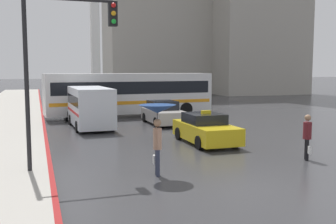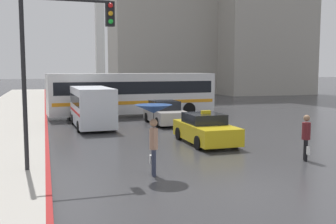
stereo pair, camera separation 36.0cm
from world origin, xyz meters
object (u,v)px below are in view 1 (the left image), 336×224
at_px(traffic_light, 62,48).
at_px(monument_cross, 94,8).
at_px(ambulance_van, 90,105).
at_px(city_bus, 130,92).
at_px(sedan_red, 163,113).
at_px(taxi, 205,129).
at_px(pedestrian_with_umbrella, 157,116).
at_px(pedestrian_man, 307,134).

relative_size(traffic_light, monument_cross, 0.34).
bearing_deg(ambulance_van, city_bus, -127.47).
bearing_deg(sedan_red, traffic_light, 56.62).
bearing_deg(city_bus, taxi, -179.82).
bearing_deg(sedan_red, city_bus, -78.44).
bearing_deg(taxi, city_bus, -85.92).
distance_m(pedestrian_with_umbrella, traffic_light, 3.76).
relative_size(pedestrian_with_umbrella, traffic_light, 0.39).
relative_size(ambulance_van, monument_cross, 0.31).
bearing_deg(monument_cross, pedestrian_man, -83.71).
distance_m(ambulance_van, traffic_light, 10.55).
distance_m(taxi, ambulance_van, 8.03).
bearing_deg(monument_cross, pedestrian_with_umbrella, -94.69).
height_order(sedan_red, pedestrian_with_umbrella, pedestrian_with_umbrella).
bearing_deg(pedestrian_with_umbrella, pedestrian_man, -78.64).
bearing_deg(taxi, traffic_light, 26.64).
height_order(pedestrian_with_umbrella, monument_cross, monument_cross).
xyz_separation_m(city_bus, monument_cross, (-0.37, 14.71, 8.14)).
bearing_deg(pedestrian_with_umbrella, ambulance_van, 11.69).
distance_m(ambulance_van, pedestrian_man, 12.88).
xyz_separation_m(pedestrian_man, monument_cross, (-3.38, 30.69, 8.89)).
distance_m(sedan_red, city_bus, 5.01).
height_order(taxi, pedestrian_man, pedestrian_man).
bearing_deg(taxi, pedestrian_with_umbrella, 51.27).
distance_m(pedestrian_with_umbrella, monument_cross, 32.10).
relative_size(taxi, monument_cross, 0.23).
relative_size(pedestrian_with_umbrella, monument_cross, 0.13).
bearing_deg(monument_cross, traffic_light, -100.13).
height_order(taxi, traffic_light, traffic_light).
xyz_separation_m(ambulance_van, traffic_light, (-2.11, -9.96, 2.75)).
distance_m(sedan_red, ambulance_van, 4.57).
xyz_separation_m(taxi, pedestrian_man, (2.19, -4.37, 0.35)).
bearing_deg(pedestrian_with_umbrella, taxi, -30.22).
bearing_deg(traffic_light, pedestrian_with_umbrella, -27.20).
bearing_deg(taxi, pedestrian_man, 116.61).
relative_size(ambulance_van, traffic_light, 0.91).
bearing_deg(monument_cross, ambulance_van, -99.19).
distance_m(sedan_red, traffic_light, 12.53).
distance_m(city_bus, traffic_light, 16.07).
bearing_deg(taxi, ambulance_van, -56.92).
bearing_deg(taxi, sedan_red, -91.27).
distance_m(city_bus, monument_cross, 16.82).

